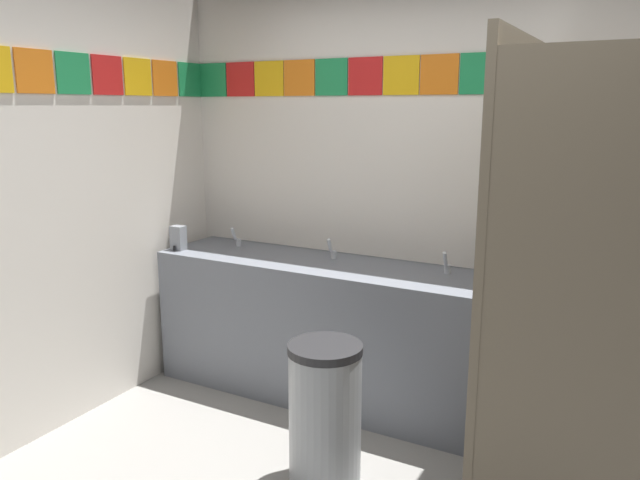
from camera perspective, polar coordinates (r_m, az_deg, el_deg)
wall_back at (r=3.69m, az=12.52°, el=4.83°), size 3.68×0.09×2.66m
vanity_counter at (r=3.87m, az=0.48°, el=-8.14°), size 2.19×0.57×0.87m
faucet_left at (r=4.18m, az=-7.75°, el=0.09°), size 0.04×0.10×0.14m
faucet_center at (r=3.81m, az=1.13°, el=-1.03°), size 0.04×0.10×0.14m
faucet_right at (r=3.54m, az=11.65°, el=-2.31°), size 0.04×0.10×0.14m
soap_dispenser at (r=4.16m, az=-13.00°, el=0.19°), size 0.09×0.09×0.16m
stall_divider at (r=2.68m, az=20.15°, el=-4.95°), size 0.92×1.36×2.08m
trash_bin at (r=3.06m, az=0.47°, el=-15.86°), size 0.36×0.36×0.71m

